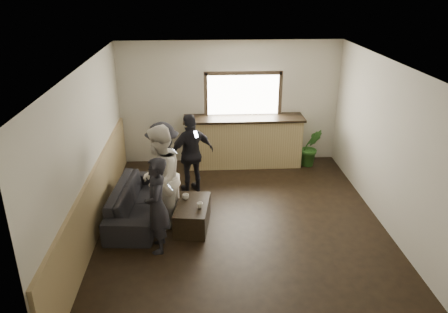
{
  "coord_description": "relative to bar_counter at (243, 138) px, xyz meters",
  "views": [
    {
      "loc": [
        -0.69,
        -6.64,
        4.07
      ],
      "look_at": [
        -0.28,
        0.4,
        1.15
      ],
      "focal_mm": 35.0,
      "sensor_mm": 36.0,
      "label": 1
    }
  ],
  "objects": [
    {
      "name": "coffee_table",
      "position": [
        -1.15,
        -2.68,
        -0.42
      ],
      "size": [
        0.66,
        1.03,
        0.43
      ],
      "primitive_type": "cube",
      "rotation": [
        0.0,
        0.0,
        -0.13
      ],
      "color": "black",
      "rests_on": "ground"
    },
    {
      "name": "potted_plant",
      "position": [
        1.54,
        -0.16,
        -0.19
      ],
      "size": [
        0.51,
        0.42,
        0.89
      ],
      "primitive_type": "imported",
      "rotation": [
        0.0,
        0.0,
        0.05
      ],
      "color": "#2D6623",
      "rests_on": "ground"
    },
    {
      "name": "person_c",
      "position": [
        -1.68,
        -1.87,
        0.19
      ],
      "size": [
        0.77,
        1.15,
        1.65
      ],
      "rotation": [
        0.0,
        0.0,
        -1.42
      ],
      "color": "black",
      "rests_on": "ground"
    },
    {
      "name": "ground",
      "position": [
        -0.3,
        -2.7,
        -0.64
      ],
      "size": [
        5.0,
        6.0,
        0.01
      ],
      "primitive_type": "cube",
      "color": "black"
    },
    {
      "name": "room_shell",
      "position": [
        -1.04,
        -2.7,
        0.83
      ],
      "size": [
        5.01,
        6.01,
        2.8
      ],
      "color": "silver",
      "rests_on": "ground"
    },
    {
      "name": "sofa",
      "position": [
        -2.13,
        -2.28,
        -0.33
      ],
      "size": [
        0.99,
        2.16,
        0.61
      ],
      "primitive_type": "imported",
      "rotation": [
        0.0,
        0.0,
        1.49
      ],
      "color": "black",
      "rests_on": "ground"
    },
    {
      "name": "person_a",
      "position": [
        -1.68,
        -3.34,
        0.15
      ],
      "size": [
        0.47,
        0.59,
        1.58
      ],
      "rotation": [
        0.0,
        0.0,
        -1.53
      ],
      "color": "black",
      "rests_on": "ground"
    },
    {
      "name": "bar_counter",
      "position": [
        0.0,
        0.0,
        0.0
      ],
      "size": [
        2.7,
        0.68,
        2.13
      ],
      "color": "tan",
      "rests_on": "ground"
    },
    {
      "name": "cup_a",
      "position": [
        -1.27,
        -2.48,
        -0.16
      ],
      "size": [
        0.17,
        0.17,
        0.09
      ],
      "primitive_type": "imported",
      "rotation": [
        0.0,
        0.0,
        3.83
      ],
      "color": "silver",
      "rests_on": "coffee_table"
    },
    {
      "name": "person_b",
      "position": [
        -1.68,
        -2.61,
        0.28
      ],
      "size": [
        0.86,
        1.01,
        1.83
      ],
      "rotation": [
        0.0,
        0.0,
        -1.77
      ],
      "color": "silver",
      "rests_on": "ground"
    },
    {
      "name": "person_d",
      "position": [
        -1.16,
        -1.31,
        0.18
      ],
      "size": [
        1.04,
        0.79,
        1.64
      ],
      "rotation": [
        0.0,
        0.0,
        -2.67
      ],
      "color": "black",
      "rests_on": "ground"
    },
    {
      "name": "cup_b",
      "position": [
        -1.02,
        -2.81,
        -0.16
      ],
      "size": [
        0.14,
        0.14,
        0.09
      ],
      "primitive_type": "imported",
      "rotation": [
        0.0,
        0.0,
        5.19
      ],
      "color": "silver",
      "rests_on": "coffee_table"
    }
  ]
}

